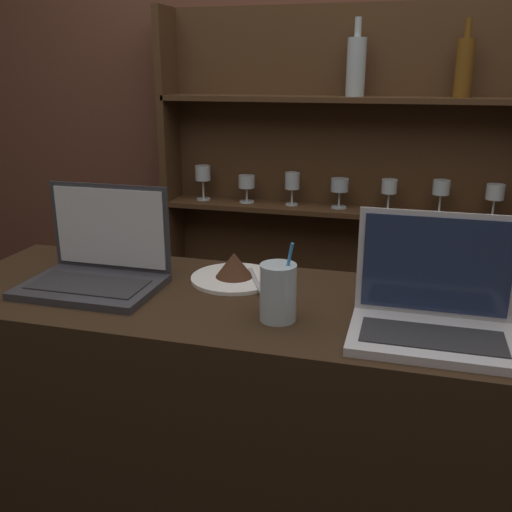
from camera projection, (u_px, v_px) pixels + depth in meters
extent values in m
cube|color=black|center=(265.00, 470.00, 1.48)|extent=(1.61, 0.51, 0.95)
cube|color=brown|center=(338.00, 101.00, 2.25)|extent=(7.00, 0.06, 2.70)
cube|color=#472D19|center=(174.00, 219.00, 2.47)|extent=(0.03, 0.18, 1.71)
cube|color=#472D19|center=(340.00, 226.00, 2.36)|extent=(1.45, 0.02, 1.71)
cube|color=#472D19|center=(334.00, 309.00, 2.39)|extent=(1.41, 0.18, 0.02)
cube|color=#472D19|center=(339.00, 210.00, 2.26)|extent=(1.41, 0.18, 0.02)
cube|color=#472D19|center=(344.00, 99.00, 2.13)|extent=(1.41, 0.18, 0.02)
cylinder|color=silver|center=(204.00, 199.00, 2.40)|extent=(0.06, 0.06, 0.01)
cylinder|color=silver|center=(203.00, 189.00, 2.39)|extent=(0.01, 0.01, 0.08)
cylinder|color=silver|center=(203.00, 173.00, 2.37)|extent=(0.06, 0.06, 0.06)
cylinder|color=silver|center=(247.00, 202.00, 2.35)|extent=(0.06, 0.06, 0.01)
cylinder|color=silver|center=(247.00, 194.00, 2.34)|extent=(0.01, 0.01, 0.06)
cylinder|color=silver|center=(247.00, 182.00, 2.33)|extent=(0.07, 0.07, 0.05)
cylinder|color=silver|center=(292.00, 204.00, 2.30)|extent=(0.05, 0.05, 0.01)
cylinder|color=silver|center=(292.00, 196.00, 2.29)|extent=(0.01, 0.01, 0.06)
cylinder|color=silver|center=(292.00, 181.00, 2.27)|extent=(0.06, 0.06, 0.07)
cylinder|color=silver|center=(339.00, 207.00, 2.26)|extent=(0.06, 0.06, 0.01)
cylinder|color=silver|center=(339.00, 199.00, 2.25)|extent=(0.01, 0.01, 0.06)
cylinder|color=silver|center=(340.00, 185.00, 2.23)|extent=(0.07, 0.07, 0.05)
cylinder|color=silver|center=(388.00, 210.00, 2.21)|extent=(0.05, 0.05, 0.01)
cylinder|color=silver|center=(388.00, 201.00, 2.20)|extent=(0.01, 0.01, 0.06)
cylinder|color=silver|center=(389.00, 186.00, 2.18)|extent=(0.06, 0.06, 0.05)
cylinder|color=silver|center=(439.00, 213.00, 2.16)|extent=(0.06, 0.06, 0.01)
cylinder|color=silver|center=(440.00, 203.00, 2.15)|extent=(0.01, 0.01, 0.07)
cylinder|color=silver|center=(441.00, 187.00, 2.13)|extent=(0.06, 0.06, 0.05)
cylinder|color=silver|center=(492.00, 216.00, 2.11)|extent=(0.06, 0.06, 0.01)
cylinder|color=silver|center=(493.00, 207.00, 2.10)|extent=(0.01, 0.01, 0.06)
cylinder|color=silver|center=(495.00, 192.00, 2.08)|extent=(0.07, 0.07, 0.06)
cylinder|color=brown|center=(464.00, 68.00, 1.99)|extent=(0.06, 0.06, 0.20)
cylinder|color=brown|center=(468.00, 28.00, 1.95)|extent=(0.02, 0.02, 0.07)
cylinder|color=#B2C1C6|center=(356.00, 67.00, 2.08)|extent=(0.07, 0.07, 0.21)
cylinder|color=#B2C1C6|center=(358.00, 27.00, 2.04)|extent=(0.02, 0.02, 0.07)
cube|color=#333338|center=(91.00, 287.00, 1.40)|extent=(0.33, 0.23, 0.02)
cube|color=#28282B|center=(88.00, 284.00, 1.38)|extent=(0.28, 0.13, 0.00)
cube|color=#333338|center=(110.00, 227.00, 1.46)|extent=(0.33, 0.00, 0.22)
cube|color=silver|center=(110.00, 228.00, 1.46)|extent=(0.30, 0.01, 0.20)
cube|color=silver|center=(431.00, 339.00, 1.12)|extent=(0.32, 0.20, 0.02)
cube|color=#28282B|center=(432.00, 336.00, 1.11)|extent=(0.27, 0.11, 0.00)
cube|color=silver|center=(436.00, 265.00, 1.18)|extent=(0.32, 0.00, 0.23)
cube|color=#1E2847|center=(436.00, 265.00, 1.18)|extent=(0.30, 0.01, 0.20)
cylinder|color=white|center=(234.00, 278.00, 1.46)|extent=(0.22, 0.22, 0.01)
cone|color=#422616|center=(234.00, 265.00, 1.45)|extent=(0.10, 0.10, 0.06)
cube|color=#B7B7BC|center=(256.00, 280.00, 1.43)|extent=(0.08, 0.16, 0.00)
cylinder|color=silver|center=(278.00, 292.00, 1.21)|extent=(0.08, 0.08, 0.13)
cylinder|color=#338CD8|center=(285.00, 282.00, 1.20)|extent=(0.04, 0.01, 0.17)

